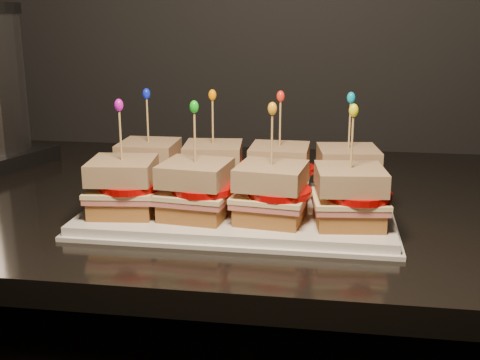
# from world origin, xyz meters

# --- Properties ---
(granite_slab) EXTENTS (2.16, 0.74, 0.04)m
(granite_slab) POSITION_xyz_m (0.40, 1.64, 0.86)
(granite_slab) COLOR black
(granite_slab) RESTS_ON cabinet
(platter) EXTENTS (0.43, 0.27, 0.02)m
(platter) POSITION_xyz_m (0.18, 1.52, 0.88)
(platter) COLOR white
(platter) RESTS_ON granite_slab
(platter_rim) EXTENTS (0.44, 0.28, 0.01)m
(platter_rim) POSITION_xyz_m (0.18, 1.52, 0.88)
(platter_rim) COLOR white
(platter_rim) RESTS_ON granite_slab
(sandwich_0_bread_bot) EXTENTS (0.09, 0.09, 0.02)m
(sandwich_0_bread_bot) POSITION_xyz_m (0.03, 1.58, 0.90)
(sandwich_0_bread_bot) COLOR brown
(sandwich_0_bread_bot) RESTS_ON platter
(sandwich_0_ham) EXTENTS (0.10, 0.09, 0.01)m
(sandwich_0_ham) POSITION_xyz_m (0.03, 1.58, 0.92)
(sandwich_0_ham) COLOR #C86864
(sandwich_0_ham) RESTS_ON sandwich_0_bread_bot
(sandwich_0_cheese) EXTENTS (0.10, 0.09, 0.01)m
(sandwich_0_cheese) POSITION_xyz_m (0.03, 1.58, 0.93)
(sandwich_0_cheese) COLOR beige
(sandwich_0_cheese) RESTS_ON sandwich_0_ham
(sandwich_0_tomato) EXTENTS (0.09, 0.09, 0.01)m
(sandwich_0_tomato) POSITION_xyz_m (0.04, 1.58, 0.93)
(sandwich_0_tomato) COLOR #AC0605
(sandwich_0_tomato) RESTS_ON sandwich_0_cheese
(sandwich_0_bread_top) EXTENTS (0.09, 0.09, 0.03)m
(sandwich_0_bread_top) POSITION_xyz_m (0.03, 1.58, 0.95)
(sandwich_0_bread_top) COLOR brown
(sandwich_0_bread_top) RESTS_ON sandwich_0_tomato
(sandwich_0_pick) EXTENTS (0.00, 0.00, 0.09)m
(sandwich_0_pick) POSITION_xyz_m (0.03, 1.58, 1.00)
(sandwich_0_pick) COLOR tan
(sandwich_0_pick) RESTS_ON sandwich_0_bread_top
(sandwich_0_frill) EXTENTS (0.01, 0.01, 0.02)m
(sandwich_0_frill) POSITION_xyz_m (0.03, 1.58, 1.04)
(sandwich_0_frill) COLOR #0F20D8
(sandwich_0_frill) RESTS_ON sandwich_0_pick
(sandwich_1_bread_bot) EXTENTS (0.09, 0.09, 0.02)m
(sandwich_1_bread_bot) POSITION_xyz_m (0.13, 1.58, 0.90)
(sandwich_1_bread_bot) COLOR brown
(sandwich_1_bread_bot) RESTS_ON platter
(sandwich_1_ham) EXTENTS (0.10, 0.10, 0.01)m
(sandwich_1_ham) POSITION_xyz_m (0.13, 1.58, 0.92)
(sandwich_1_ham) COLOR #C86864
(sandwich_1_ham) RESTS_ON sandwich_1_bread_bot
(sandwich_1_cheese) EXTENTS (0.10, 0.10, 0.01)m
(sandwich_1_cheese) POSITION_xyz_m (0.13, 1.58, 0.93)
(sandwich_1_cheese) COLOR beige
(sandwich_1_cheese) RESTS_ON sandwich_1_ham
(sandwich_1_tomato) EXTENTS (0.09, 0.09, 0.01)m
(sandwich_1_tomato) POSITION_xyz_m (0.14, 1.58, 0.93)
(sandwich_1_tomato) COLOR #AC0605
(sandwich_1_tomato) RESTS_ON sandwich_1_cheese
(sandwich_1_bread_top) EXTENTS (0.09, 0.09, 0.03)m
(sandwich_1_bread_top) POSITION_xyz_m (0.13, 1.58, 0.95)
(sandwich_1_bread_top) COLOR brown
(sandwich_1_bread_top) RESTS_ON sandwich_1_tomato
(sandwich_1_pick) EXTENTS (0.00, 0.00, 0.09)m
(sandwich_1_pick) POSITION_xyz_m (0.13, 1.58, 1.00)
(sandwich_1_pick) COLOR tan
(sandwich_1_pick) RESTS_ON sandwich_1_bread_top
(sandwich_1_frill) EXTENTS (0.01, 0.01, 0.02)m
(sandwich_1_frill) POSITION_xyz_m (0.13, 1.58, 1.04)
(sandwich_1_frill) COLOR orange
(sandwich_1_frill) RESTS_ON sandwich_1_pick
(sandwich_2_bread_bot) EXTENTS (0.09, 0.09, 0.02)m
(sandwich_2_bread_bot) POSITION_xyz_m (0.24, 1.58, 0.90)
(sandwich_2_bread_bot) COLOR brown
(sandwich_2_bread_bot) RESTS_ON platter
(sandwich_2_ham) EXTENTS (0.10, 0.09, 0.01)m
(sandwich_2_ham) POSITION_xyz_m (0.24, 1.58, 0.92)
(sandwich_2_ham) COLOR #C86864
(sandwich_2_ham) RESTS_ON sandwich_2_bread_bot
(sandwich_2_cheese) EXTENTS (0.10, 0.09, 0.01)m
(sandwich_2_cheese) POSITION_xyz_m (0.24, 1.58, 0.93)
(sandwich_2_cheese) COLOR beige
(sandwich_2_cheese) RESTS_ON sandwich_2_ham
(sandwich_2_tomato) EXTENTS (0.09, 0.09, 0.01)m
(sandwich_2_tomato) POSITION_xyz_m (0.25, 1.58, 0.93)
(sandwich_2_tomato) COLOR #AC0605
(sandwich_2_tomato) RESTS_ON sandwich_2_cheese
(sandwich_2_bread_top) EXTENTS (0.09, 0.09, 0.03)m
(sandwich_2_bread_top) POSITION_xyz_m (0.24, 1.58, 0.95)
(sandwich_2_bread_top) COLOR brown
(sandwich_2_bread_top) RESTS_ON sandwich_2_tomato
(sandwich_2_pick) EXTENTS (0.00, 0.00, 0.09)m
(sandwich_2_pick) POSITION_xyz_m (0.24, 1.58, 1.00)
(sandwich_2_pick) COLOR tan
(sandwich_2_pick) RESTS_ON sandwich_2_bread_top
(sandwich_2_frill) EXTENTS (0.01, 0.01, 0.02)m
(sandwich_2_frill) POSITION_xyz_m (0.24, 1.58, 1.04)
(sandwich_2_frill) COLOR red
(sandwich_2_frill) RESTS_ON sandwich_2_pick
(sandwich_3_bread_bot) EXTENTS (0.10, 0.10, 0.02)m
(sandwich_3_bread_bot) POSITION_xyz_m (0.34, 1.58, 0.90)
(sandwich_3_bread_bot) COLOR brown
(sandwich_3_bread_bot) RESTS_ON platter
(sandwich_3_ham) EXTENTS (0.10, 0.10, 0.01)m
(sandwich_3_ham) POSITION_xyz_m (0.34, 1.58, 0.92)
(sandwich_3_ham) COLOR #C86864
(sandwich_3_ham) RESTS_ON sandwich_3_bread_bot
(sandwich_3_cheese) EXTENTS (0.11, 0.10, 0.01)m
(sandwich_3_cheese) POSITION_xyz_m (0.34, 1.58, 0.93)
(sandwich_3_cheese) COLOR beige
(sandwich_3_cheese) RESTS_ON sandwich_3_ham
(sandwich_3_tomato) EXTENTS (0.09, 0.09, 0.01)m
(sandwich_3_tomato) POSITION_xyz_m (0.35, 1.58, 0.93)
(sandwich_3_tomato) COLOR #AC0605
(sandwich_3_tomato) RESTS_ON sandwich_3_cheese
(sandwich_3_bread_top) EXTENTS (0.10, 0.10, 0.03)m
(sandwich_3_bread_top) POSITION_xyz_m (0.34, 1.58, 0.95)
(sandwich_3_bread_top) COLOR brown
(sandwich_3_bread_top) RESTS_ON sandwich_3_tomato
(sandwich_3_pick) EXTENTS (0.00, 0.00, 0.09)m
(sandwich_3_pick) POSITION_xyz_m (0.34, 1.58, 1.00)
(sandwich_3_pick) COLOR tan
(sandwich_3_pick) RESTS_ON sandwich_3_bread_top
(sandwich_3_frill) EXTENTS (0.01, 0.01, 0.02)m
(sandwich_3_frill) POSITION_xyz_m (0.34, 1.58, 1.04)
(sandwich_3_frill) COLOR #059CBD
(sandwich_3_frill) RESTS_ON sandwich_3_pick
(sandwich_4_bread_bot) EXTENTS (0.09, 0.09, 0.02)m
(sandwich_4_bread_bot) POSITION_xyz_m (0.03, 1.46, 0.90)
(sandwich_4_bread_bot) COLOR brown
(sandwich_4_bread_bot) RESTS_ON platter
(sandwich_4_ham) EXTENTS (0.10, 0.10, 0.01)m
(sandwich_4_ham) POSITION_xyz_m (0.03, 1.46, 0.92)
(sandwich_4_ham) COLOR #C86864
(sandwich_4_ham) RESTS_ON sandwich_4_bread_bot
(sandwich_4_cheese) EXTENTS (0.10, 0.10, 0.01)m
(sandwich_4_cheese) POSITION_xyz_m (0.03, 1.46, 0.93)
(sandwich_4_cheese) COLOR beige
(sandwich_4_cheese) RESTS_ON sandwich_4_ham
(sandwich_4_tomato) EXTENTS (0.09, 0.09, 0.01)m
(sandwich_4_tomato) POSITION_xyz_m (0.04, 1.45, 0.93)
(sandwich_4_tomato) COLOR #AC0605
(sandwich_4_tomato) RESTS_ON sandwich_4_cheese
(sandwich_4_bread_top) EXTENTS (0.10, 0.10, 0.03)m
(sandwich_4_bread_top) POSITION_xyz_m (0.03, 1.46, 0.95)
(sandwich_4_bread_top) COLOR brown
(sandwich_4_bread_top) RESTS_ON sandwich_4_tomato
(sandwich_4_pick) EXTENTS (0.00, 0.00, 0.09)m
(sandwich_4_pick) POSITION_xyz_m (0.03, 1.46, 1.00)
(sandwich_4_pick) COLOR tan
(sandwich_4_pick) RESTS_ON sandwich_4_bread_top
(sandwich_4_frill) EXTENTS (0.01, 0.01, 0.02)m
(sandwich_4_frill) POSITION_xyz_m (0.03, 1.46, 1.04)
(sandwich_4_frill) COLOR #C110B6
(sandwich_4_frill) RESTS_ON sandwich_4_pick
(sandwich_5_bread_bot) EXTENTS (0.09, 0.09, 0.02)m
(sandwich_5_bread_bot) POSITION_xyz_m (0.13, 1.46, 0.90)
(sandwich_5_bread_bot) COLOR brown
(sandwich_5_bread_bot) RESTS_ON platter
(sandwich_5_ham) EXTENTS (0.10, 0.10, 0.01)m
(sandwich_5_ham) POSITION_xyz_m (0.13, 1.46, 0.92)
(sandwich_5_ham) COLOR #C86864
(sandwich_5_ham) RESTS_ON sandwich_5_bread_bot
(sandwich_5_cheese) EXTENTS (0.11, 0.10, 0.01)m
(sandwich_5_cheese) POSITION_xyz_m (0.13, 1.46, 0.93)
(sandwich_5_cheese) COLOR beige
(sandwich_5_cheese) RESTS_ON sandwich_5_ham
(sandwich_5_tomato) EXTENTS (0.09, 0.09, 0.01)m
(sandwich_5_tomato) POSITION_xyz_m (0.14, 1.45, 0.93)
(sandwich_5_tomato) COLOR #AC0605
(sandwich_5_tomato) RESTS_ON sandwich_5_cheese
(sandwich_5_bread_top) EXTENTS (0.10, 0.10, 0.03)m
(sandwich_5_bread_top) POSITION_xyz_m (0.13, 1.46, 0.95)
(sandwich_5_bread_top) COLOR brown
(sandwich_5_bread_top) RESTS_ON sandwich_5_tomato
(sandwich_5_pick) EXTENTS (0.00, 0.00, 0.09)m
(sandwich_5_pick) POSITION_xyz_m (0.13, 1.46, 1.00)
(sandwich_5_pick) COLOR tan
(sandwich_5_pick) RESTS_ON sandwich_5_bread_top
(sandwich_5_frill) EXTENTS (0.01, 0.01, 0.02)m
(sandwich_5_frill) POSITION_xyz_m (0.13, 1.46, 1.04)
(sandwich_5_frill) COLOR #13BA18
(sandwich_5_frill) RESTS_ON sandwich_5_pick
(sandwich_6_bread_bot) EXTENTS (0.10, 0.10, 0.02)m
(sandwich_6_bread_bot) POSITION_xyz_m (0.24, 1.46, 0.90)
(sandwich_6_bread_bot) COLOR brown
(sandwich_6_bread_bot) RESTS_ON platter
(sandwich_6_ham) EXTENTS (0.10, 0.10, 0.01)m
(sandwich_6_ham) POSITION_xyz_m (0.24, 1.46, 0.92)
(sandwich_6_ham) COLOR #C86864
(sandwich_6_ham) RESTS_ON sandwich_6_bread_bot
(sandwich_6_cheese) EXTENTS (0.11, 0.10, 0.01)m
(sandwich_6_cheese) POSITION_xyz_m (0.24, 1.46, 0.93)
(sandwich_6_cheese) COLOR beige
(sandwich_6_cheese) RESTS_ON sandwich_6_ham
(sandwich_6_tomato) EXTENTS (0.09, 0.09, 0.01)m
(sandwich_6_tomato) POSITION_xyz_m (0.25, 1.45, 0.93)
(sandwich_6_tomato) COLOR #AC0605
(sandwich_6_tomato) RESTS_ON sandwich_6_cheese
(sandwich_6_bread_top) EXTENTS (0.10, 0.10, 0.03)m
(sandwich_6_bread_top) POSITION_xyz_m (0.24, 1.46, 0.95)
(sandwich_6_bread_top) COLOR brown
(sandwich_6_bread_top) RESTS_ON sandwich_6_tomato
(sandwich_6_pick) EXTENTS (0.00, 0.00, 0.09)m
(sandwich_6_pick) POSITION_xyz_m (0.24, 1.46, 1.00)
(sandwich_6_pick) COLOR tan
(sandwich_6_pick) RESTS_ON sandwich_6_bread_top
(sandwich_6_frill) EXTENTS (0.01, 0.01, 0.02)m
(sandwich_6_frill) POSITION_xyz_m (0.24, 1.46, 1.04)
(sandwich_6_frill) COLOR orange
(sandwich_6_frill) RESTS_ON sandwich_6_pick
(sandwich_7_bread_bot) EXTENTS (0.09, 0.09, 0.02)m
(sandwich_7_bread_bot) POSITION_xyz_m (0.34, 1.46, 0.90)
(sandwich_7_bread_bot) COLOR brown
(sandwich_7_bread_bot) RESTS_ON platter
(sandwich_7_ham) EXTENTS (0.10, 0.10, 0.01)m
(sandwich_7_ham) POSITION_xyz_m (0.34, 1.46, 0.92)
(sandwich_7_ham) COLOR #C86864
(sandwich_7_ham) RESTS_ON sandwich_7_bread_bot
(sandwich_7_cheese) EXTENTS (0.11, 0.10, 0.01)m
(sandwich_7_cheese) POSITION_xyz_m (0.34, 1.46, 0.93)
(sandwich_7_cheese) COLOR beige
(sandwich_7_cheese) RESTS_ON sandwich_7_ham
(sandwich_7_tomato) EXTENTS (0.09, 0.09, 0.01)m
(sandwich_7_tomato) POSITION_xyz_m (0.35, 1.45, 0.93)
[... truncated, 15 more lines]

